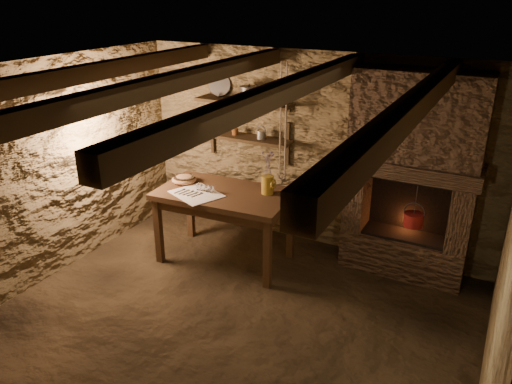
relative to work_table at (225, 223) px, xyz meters
The scene contains 25 objects.
floor 1.35m from the work_table, 57.30° to the right, with size 4.50×4.50×0.00m, color black.
back_wall 1.37m from the work_table, 54.04° to the left, with size 4.50×0.04×2.40m, color brown.
front_wall 3.22m from the work_table, 77.45° to the right, with size 4.50×0.04×2.40m, color brown.
left_wall 2.03m from the work_table, 145.93° to the right, with size 0.04×4.00×2.40m, color brown.
right_wall 3.20m from the work_table, 19.90° to the right, with size 0.04×4.00×2.40m, color brown.
ceiling 2.30m from the work_table, 57.30° to the right, with size 4.50×4.00×0.04m, color black.
beam_far_left 2.27m from the work_table, 127.66° to the right, with size 0.14×3.95×0.16m, color black.
beam_mid_left 2.13m from the work_table, 80.31° to the right, with size 0.14×3.95×0.16m, color black.
beam_mid_right 2.43m from the work_table, 41.93° to the right, with size 0.14×3.95×0.16m, color black.
beam_far_right 3.04m from the work_table, 25.94° to the right, with size 0.14×3.95×0.16m, color black.
shelf_lower 1.15m from the work_table, 102.22° to the left, with size 1.25×0.30×0.04m, color black.
shelf_upper 1.51m from the work_table, 102.22° to the left, with size 1.25×0.30×0.04m, color black.
hearth 2.19m from the work_table, 20.13° to the left, with size 1.43×0.51×2.30m.
work_table is the anchor object (origin of this frame).
linen_cloth 0.52m from the work_table, 138.53° to the right, with size 0.55×0.44×0.01m, color silver.
pewter_cutlery_row 0.53m from the work_table, 136.24° to the right, with size 0.46×0.18×0.01m, color gray, non-canonical shape.
drinking_glasses 0.51m from the work_table, 154.56° to the right, with size 0.18×0.05×0.07m, color silver, non-canonical shape.
stoneware_jug 0.80m from the work_table, 21.89° to the left, with size 0.17×0.16×0.49m.
wooden_bowl 0.73m from the work_table, behind, with size 0.30×0.30×0.11m, color #92623F.
iron_stockpot 1.58m from the work_table, 96.68° to the left, with size 0.21×0.21×0.16m, color #322E2C.
tin_pan 1.78m from the work_table, 122.81° to the left, with size 0.28×0.28×0.04m, color #A9A9A4.
small_kettle 1.19m from the work_table, 84.26° to the left, with size 0.15×0.11×0.16m, color #A9A9A4, non-canonical shape.
rusty_tin 1.22m from the work_table, 110.80° to the left, with size 0.08×0.08×0.08m, color #633213.
red_pot 2.14m from the work_table, 18.08° to the left, with size 0.23×0.21×0.54m.
hanging_ropes 1.51m from the work_table, ahead, with size 0.08×0.08×1.20m, color tan, non-canonical shape.
Camera 1 is at (2.11, -3.45, 3.06)m, focal length 35.00 mm.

